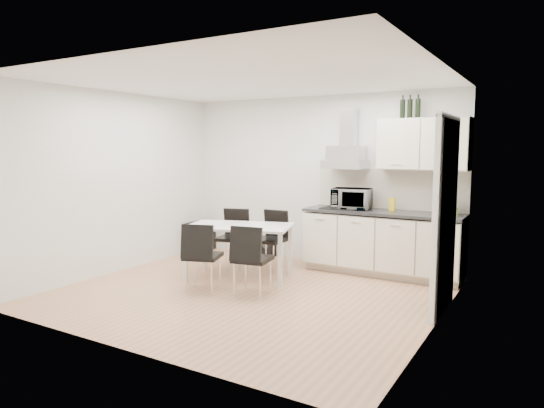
% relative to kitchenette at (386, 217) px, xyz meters
% --- Properties ---
extents(ground, '(4.50, 4.50, 0.00)m').
position_rel_kitchenette_xyz_m(ground, '(-1.19, -1.73, -0.83)').
color(ground, tan).
rests_on(ground, ground).
extents(wall_back, '(4.50, 0.10, 2.60)m').
position_rel_kitchenette_xyz_m(wall_back, '(-1.19, 0.27, 0.47)').
color(wall_back, white).
rests_on(wall_back, ground).
extents(wall_front, '(4.50, 0.10, 2.60)m').
position_rel_kitchenette_xyz_m(wall_front, '(-1.19, -3.73, 0.47)').
color(wall_front, white).
rests_on(wall_front, ground).
extents(wall_left, '(0.10, 4.00, 2.60)m').
position_rel_kitchenette_xyz_m(wall_left, '(-3.44, -1.73, 0.47)').
color(wall_left, white).
rests_on(wall_left, ground).
extents(wall_right, '(0.10, 4.00, 2.60)m').
position_rel_kitchenette_xyz_m(wall_right, '(1.06, -1.73, 0.47)').
color(wall_right, white).
rests_on(wall_right, ground).
extents(ceiling, '(4.50, 4.50, 0.00)m').
position_rel_kitchenette_xyz_m(ceiling, '(-1.19, -1.73, 1.77)').
color(ceiling, white).
rests_on(ceiling, wall_back).
extents(doorway, '(0.08, 1.04, 2.10)m').
position_rel_kitchenette_xyz_m(doorway, '(1.02, -1.18, 0.22)').
color(doorway, white).
rests_on(doorway, ground).
extents(kitchenette, '(2.22, 0.64, 2.52)m').
position_rel_kitchenette_xyz_m(kitchenette, '(0.00, 0.00, 0.00)').
color(kitchenette, beige).
rests_on(kitchenette, ground).
extents(dining_table, '(1.57, 1.18, 0.75)m').
position_rel_kitchenette_xyz_m(dining_table, '(-1.67, -1.24, -0.16)').
color(dining_table, white).
rests_on(dining_table, ground).
extents(chair_far_left, '(0.56, 0.60, 0.88)m').
position_rel_kitchenette_xyz_m(chair_far_left, '(-2.11, -0.77, -0.39)').
color(chair_far_left, black).
rests_on(chair_far_left, ground).
extents(chair_far_right, '(0.45, 0.50, 0.88)m').
position_rel_kitchenette_xyz_m(chair_far_right, '(-1.55, -0.61, -0.39)').
color(chair_far_right, black).
rests_on(chair_far_right, ground).
extents(chair_near_left, '(0.58, 0.62, 0.88)m').
position_rel_kitchenette_xyz_m(chair_near_left, '(-1.73, -1.95, -0.39)').
color(chair_near_left, black).
rests_on(chair_near_left, ground).
extents(chair_near_right, '(0.51, 0.56, 0.88)m').
position_rel_kitchenette_xyz_m(chair_near_right, '(-1.10, -1.77, -0.39)').
color(chair_near_right, black).
rests_on(chair_near_right, ground).
extents(guitar_amp, '(0.32, 0.64, 0.52)m').
position_rel_kitchenette_xyz_m(guitar_amp, '(-3.29, -0.08, -0.57)').
color(guitar_amp, black).
rests_on(guitar_amp, ground).
extents(floor_speaker, '(0.22, 0.20, 0.34)m').
position_rel_kitchenette_xyz_m(floor_speaker, '(-2.04, 0.17, -0.66)').
color(floor_speaker, black).
rests_on(floor_speaker, ground).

